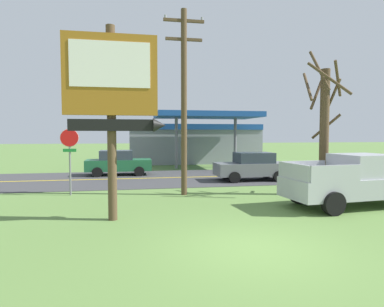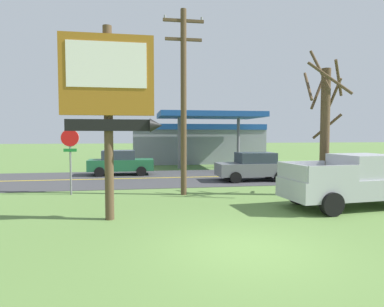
{
  "view_description": "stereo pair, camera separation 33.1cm",
  "coord_description": "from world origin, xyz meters",
  "px_view_note": "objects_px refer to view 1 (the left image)",
  "views": [
    {
      "loc": [
        -2.89,
        -7.4,
        2.72
      ],
      "look_at": [
        0.0,
        8.0,
        1.8
      ],
      "focal_mm": 31.24,
      "sensor_mm": 36.0,
      "label": 1
    },
    {
      "loc": [
        -2.56,
        -7.45,
        2.72
      ],
      "look_at": [
        0.0,
        8.0,
        1.8
      ],
      "focal_mm": 31.24,
      "sensor_mm": 36.0,
      "label": 2
    }
  ],
  "objects_px": {
    "bare_tree": "(324,125)",
    "car_green_near_lane": "(118,163)",
    "car_grey_far_lane": "(252,166)",
    "gas_station": "(193,142)",
    "utility_pole": "(184,97)",
    "motel_sign": "(113,92)",
    "stop_sign": "(70,150)",
    "pickup_silver_parked_on_lawn": "(354,181)"
  },
  "relations": [
    {
      "from": "pickup_silver_parked_on_lawn",
      "to": "car_grey_far_lane",
      "type": "distance_m",
      "value": 7.42
    },
    {
      "from": "utility_pole",
      "to": "pickup_silver_parked_on_lawn",
      "type": "bearing_deg",
      "value": -31.2
    },
    {
      "from": "stop_sign",
      "to": "pickup_silver_parked_on_lawn",
      "type": "distance_m",
      "value": 11.73
    },
    {
      "from": "stop_sign",
      "to": "gas_station",
      "type": "bearing_deg",
      "value": 61.85
    },
    {
      "from": "pickup_silver_parked_on_lawn",
      "to": "gas_station",
      "type": "bearing_deg",
      "value": 96.27
    },
    {
      "from": "bare_tree",
      "to": "pickup_silver_parked_on_lawn",
      "type": "bearing_deg",
      "value": -95.34
    },
    {
      "from": "car_green_near_lane",
      "to": "car_grey_far_lane",
      "type": "distance_m",
      "value": 8.72
    },
    {
      "from": "utility_pole",
      "to": "bare_tree",
      "type": "bearing_deg",
      "value": -10.85
    },
    {
      "from": "utility_pole",
      "to": "bare_tree",
      "type": "xyz_separation_m",
      "value": [
        6.09,
        -1.17,
        -1.24
      ]
    },
    {
      "from": "utility_pole",
      "to": "pickup_silver_parked_on_lawn",
      "type": "distance_m",
      "value": 7.65
    },
    {
      "from": "bare_tree",
      "to": "car_grey_far_lane",
      "type": "distance_m",
      "value": 5.63
    },
    {
      "from": "bare_tree",
      "to": "utility_pole",
      "type": "bearing_deg",
      "value": 169.15
    },
    {
      "from": "stop_sign",
      "to": "bare_tree",
      "type": "distance_m",
      "value": 11.29
    },
    {
      "from": "stop_sign",
      "to": "bare_tree",
      "type": "xyz_separation_m",
      "value": [
        11.07,
        -1.96,
        1.08
      ]
    },
    {
      "from": "car_grey_far_lane",
      "to": "pickup_silver_parked_on_lawn",
      "type": "bearing_deg",
      "value": -80.37
    },
    {
      "from": "car_green_near_lane",
      "to": "bare_tree",
      "type": "bearing_deg",
      "value": -44.1
    },
    {
      "from": "stop_sign",
      "to": "bare_tree",
      "type": "relative_size",
      "value": 0.46
    },
    {
      "from": "bare_tree",
      "to": "car_grey_far_lane",
      "type": "xyz_separation_m",
      "value": [
        -1.47,
        4.93,
        -2.27
      ]
    },
    {
      "from": "motel_sign",
      "to": "pickup_silver_parked_on_lawn",
      "type": "height_order",
      "value": "motel_sign"
    },
    {
      "from": "motel_sign",
      "to": "car_grey_far_lane",
      "type": "relative_size",
      "value": 1.44
    },
    {
      "from": "gas_station",
      "to": "car_green_near_lane",
      "type": "distance_m",
      "value": 11.38
    },
    {
      "from": "bare_tree",
      "to": "gas_station",
      "type": "xyz_separation_m",
      "value": [
        -2.47,
        18.03,
        -1.16
      ]
    },
    {
      "from": "gas_station",
      "to": "stop_sign",
      "type": "bearing_deg",
      "value": -118.15
    },
    {
      "from": "utility_pole",
      "to": "car_green_near_lane",
      "type": "xyz_separation_m",
      "value": [
        -3.13,
        7.77,
        -3.52
      ]
    },
    {
      "from": "stop_sign",
      "to": "utility_pole",
      "type": "relative_size",
      "value": 0.36
    },
    {
      "from": "gas_station",
      "to": "pickup_silver_parked_on_lawn",
      "type": "bearing_deg",
      "value": -83.73
    },
    {
      "from": "bare_tree",
      "to": "car_green_near_lane",
      "type": "height_order",
      "value": "bare_tree"
    },
    {
      "from": "motel_sign",
      "to": "stop_sign",
      "type": "xyz_separation_m",
      "value": [
        -2.11,
        4.84,
        -1.98
      ]
    },
    {
      "from": "motel_sign",
      "to": "car_grey_far_lane",
      "type": "xyz_separation_m",
      "value": [
        7.49,
        7.81,
        -3.18
      ]
    },
    {
      "from": "stop_sign",
      "to": "utility_pole",
      "type": "distance_m",
      "value": 5.55
    },
    {
      "from": "motel_sign",
      "to": "gas_station",
      "type": "bearing_deg",
      "value": 72.76
    },
    {
      "from": "pickup_silver_parked_on_lawn",
      "to": "motel_sign",
      "type": "bearing_deg",
      "value": -176.77
    },
    {
      "from": "car_green_near_lane",
      "to": "car_grey_far_lane",
      "type": "xyz_separation_m",
      "value": [
        7.75,
        -4.0,
        0.0
      ]
    },
    {
      "from": "gas_station",
      "to": "car_grey_far_lane",
      "type": "relative_size",
      "value": 2.86
    },
    {
      "from": "motel_sign",
      "to": "stop_sign",
      "type": "distance_m",
      "value": 5.64
    },
    {
      "from": "car_green_near_lane",
      "to": "gas_station",
      "type": "bearing_deg",
      "value": 53.43
    },
    {
      "from": "pickup_silver_parked_on_lawn",
      "to": "car_grey_far_lane",
      "type": "bearing_deg",
      "value": 99.63
    },
    {
      "from": "motel_sign",
      "to": "car_green_near_lane",
      "type": "bearing_deg",
      "value": 91.26
    },
    {
      "from": "utility_pole",
      "to": "car_grey_far_lane",
      "type": "xyz_separation_m",
      "value": [
        4.63,
        3.77,
        -3.52
      ]
    },
    {
      "from": "stop_sign",
      "to": "car_green_near_lane",
      "type": "bearing_deg",
      "value": 75.12
    },
    {
      "from": "bare_tree",
      "to": "car_green_near_lane",
      "type": "xyz_separation_m",
      "value": [
        -9.22,
        8.93,
        -2.27
      ]
    },
    {
      "from": "gas_station",
      "to": "car_green_near_lane",
      "type": "relative_size",
      "value": 2.86
    }
  ]
}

